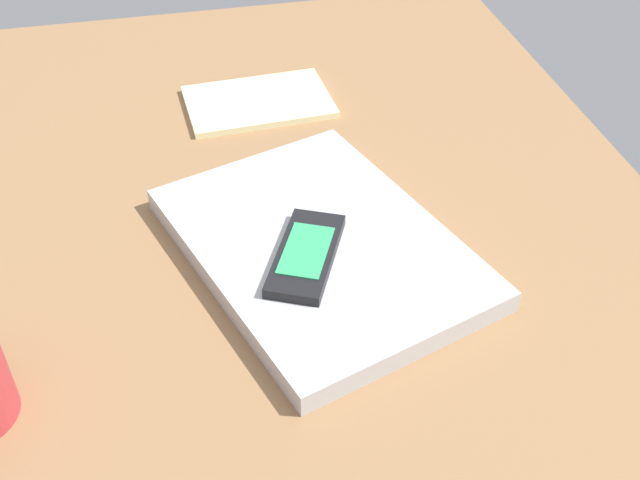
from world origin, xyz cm
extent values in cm
cube|color=olive|center=(0.00, 0.00, 1.50)|extent=(120.00, 80.00, 3.00)
cube|color=#B7BABC|center=(1.32, -2.57, 4.12)|extent=(37.12, 31.54, 2.24)
cube|color=black|center=(-1.38, -0.64, 5.76)|extent=(12.92, 9.67, 1.06)
cube|color=#33A566|center=(-1.38, -0.64, 6.36)|extent=(8.36, 6.74, 0.14)
cube|color=#F2EDB2|center=(30.88, -1.32, 3.40)|extent=(12.62, 18.30, 0.80)
camera|label=1|loc=(-55.88, 10.26, 54.55)|focal=44.93mm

